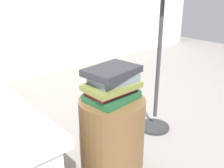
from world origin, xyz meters
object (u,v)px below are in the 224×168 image
Objects in this scene: side_table at (112,139)px; book_forest at (113,96)px; book_olive at (112,86)px; book_slate at (113,78)px; book_maroon at (112,91)px; book_charcoal at (111,71)px.

book_forest reaches higher than side_table.
book_olive is 1.19× the size of book_slate.
book_slate is (0.02, 0.01, 0.07)m from book_maroon.
book_maroon is (-0.01, -0.00, 0.31)m from side_table.
book_forest is 0.15m from book_charcoal.
side_table is 0.34m from book_olive.
side_table is 0.27m from book_forest.
book_forest is at bearing -0.58° from book_maroon.
book_charcoal is (-0.02, 0.00, 0.04)m from book_slate.
side_table is 0.38m from book_slate.
book_forest is 0.04m from book_maroon.
book_olive is (-0.01, -0.01, 0.07)m from book_forest.
book_maroon is at bearing -113.11° from book_charcoal.
book_charcoal is at bearing 146.42° from side_table.
book_forest is 0.10m from book_slate.
book_slate is at bearing 25.64° from book_forest.
book_forest is 1.12× the size of book_slate.
book_forest is at bearing -55.69° from side_table.
book_maroon is 0.07m from book_slate.
book_charcoal is at bearing 66.62° from book_olive.
book_slate reaches higher than book_forest.
book_forest is 0.95× the size of book_charcoal.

